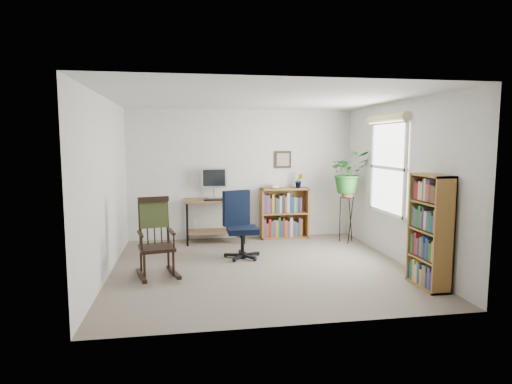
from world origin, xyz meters
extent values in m
cube|color=gray|center=(0.00, 0.00, 0.00)|extent=(4.20, 4.00, 0.00)
cube|color=silver|center=(0.00, 0.00, 2.40)|extent=(4.20, 4.00, 0.00)
cube|color=silver|center=(0.00, 2.00, 1.20)|extent=(4.20, 0.00, 2.40)
cube|color=silver|center=(0.00, -2.00, 1.20)|extent=(4.20, 0.00, 2.40)
cube|color=silver|center=(-2.10, 0.00, 1.20)|extent=(0.00, 4.00, 2.40)
cube|color=silver|center=(2.10, 0.00, 1.20)|extent=(0.00, 4.00, 2.40)
cube|color=black|center=(-0.54, 1.58, 0.79)|extent=(0.40, 0.15, 0.02)
imported|color=#246926|center=(1.80, 1.28, 1.63)|extent=(1.69, 1.88, 1.46)
imported|color=#246926|center=(1.05, 1.83, 1.00)|extent=(0.13, 0.24, 0.11)
camera|label=1|loc=(-1.04, -5.92, 1.80)|focal=30.00mm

